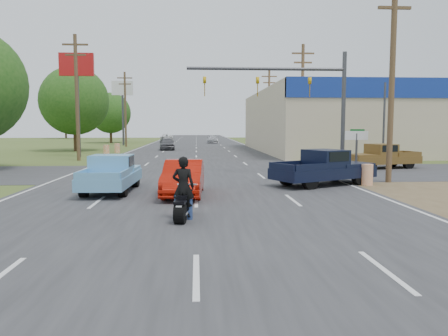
{
  "coord_description": "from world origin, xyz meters",
  "views": [
    {
      "loc": [
        0.02,
        -7.88,
        2.77
      ],
      "look_at": [
        0.99,
        7.4,
        1.3
      ],
      "focal_mm": 35.0,
      "sensor_mm": 36.0,
      "label": 1
    }
  ],
  "objects": [
    {
      "name": "blue_pickup",
      "position": [
        -3.56,
        10.76,
        0.79
      ],
      "size": [
        1.97,
        4.77,
        1.56
      ],
      "rotation": [
        0.0,
        0.0,
        -0.03
      ],
      "color": "black",
      "rests_on": "ground"
    },
    {
      "name": "distant_car_white",
      "position": [
        -5.39,
        72.33,
        0.68
      ],
      "size": [
        2.7,
        5.09,
        1.36
      ],
      "primitive_type": "imported",
      "rotation": [
        0.0,
        0.0,
        3.23
      ],
      "color": "silver",
      "rests_on": "ground"
    },
    {
      "name": "barrel_1",
      "position": [
        8.4,
        20.5,
        0.5
      ],
      "size": [
        0.56,
        0.56,
        1.0
      ],
      "primitive_type": "cylinder",
      "color": "orange",
      "rests_on": "ground"
    },
    {
      "name": "distant_car_grey",
      "position": [
        -3.42,
        43.44,
        0.72
      ],
      "size": [
        2.06,
        4.36,
        1.44
      ],
      "primitive_type": "imported",
      "rotation": [
        0.0,
        0.0,
        0.09
      ],
      "color": "#504F54",
      "rests_on": "ground"
    },
    {
      "name": "pole_sign_left_near",
      "position": [
        -10.5,
        32.0,
        7.17
      ],
      "size": [
        3.0,
        0.35,
        9.2
      ],
      "color": "#3F3F44",
      "rests_on": "ground"
    },
    {
      "name": "red_convertible",
      "position": [
        -0.5,
        9.49,
        0.7
      ],
      "size": [
        1.71,
        4.34,
        1.41
      ],
      "primitive_type": "imported",
      "rotation": [
        0.0,
        0.0,
        -0.05
      ],
      "color": "#AB1507",
      "rests_on": "ground"
    },
    {
      "name": "utility_pole_5",
      "position": [
        -9.5,
        28.0,
        5.32
      ],
      "size": [
        2.0,
        0.28,
        10.0
      ],
      "color": "#4C3823",
      "rests_on": "ground"
    },
    {
      "name": "utility_pole_1",
      "position": [
        9.5,
        13.0,
        5.32
      ],
      "size": [
        2.0,
        0.28,
        10.0
      ],
      "color": "#4C3823",
      "rests_on": "ground"
    },
    {
      "name": "navy_pickup",
      "position": [
        6.08,
        12.21,
        0.84
      ],
      "size": [
        5.38,
        3.98,
        1.67
      ],
      "rotation": [
        0.0,
        0.0,
        -1.11
      ],
      "color": "black",
      "rests_on": "ground"
    },
    {
      "name": "utility_pole_2",
      "position": [
        9.5,
        31.0,
        5.32
      ],
      "size": [
        2.0,
        0.28,
        10.0
      ],
      "color": "#4C3823",
      "rests_on": "ground"
    },
    {
      "name": "utility_pole_3",
      "position": [
        9.5,
        49.0,
        5.32
      ],
      "size": [
        2.0,
        0.28,
        10.0
      ],
      "color": "#4C3823",
      "rests_on": "ground"
    },
    {
      "name": "barrel_2",
      "position": [
        -8.5,
        34.0,
        0.5
      ],
      "size": [
        0.56,
        0.56,
        1.0
      ],
      "primitive_type": "cylinder",
      "color": "orange",
      "rests_on": "ground"
    },
    {
      "name": "pole_sign_left_far",
      "position": [
        -10.5,
        56.0,
        7.17
      ],
      "size": [
        3.0,
        0.35,
        9.2
      ],
      "color": "#3F3F44",
      "rests_on": "ground"
    },
    {
      "name": "tree_2",
      "position": [
        -14.2,
        66.0,
        4.95
      ],
      "size": [
        6.72,
        6.72,
        8.32
      ],
      "color": "#422D19",
      "rests_on": "ground"
    },
    {
      "name": "motorcycle",
      "position": [
        -0.38,
        4.85,
        0.44
      ],
      "size": [
        0.67,
        1.97,
        1.0
      ],
      "rotation": [
        0.0,
        0.0,
        -0.15
      ],
      "color": "black",
      "rests_on": "ground"
    },
    {
      "name": "lane_sign",
      "position": [
        8.2,
        14.0,
        1.9
      ],
      "size": [
        1.2,
        0.08,
        2.52
      ],
      "color": "#3F3F44",
      "rests_on": "ground"
    },
    {
      "name": "distant_car_silver",
      "position": [
        2.72,
        63.94,
        0.63
      ],
      "size": [
        1.99,
        4.41,
        1.25
      ],
      "primitive_type": "imported",
      "rotation": [
        0.0,
        0.0,
        -0.05
      ],
      "color": "#B5B6BB",
      "rests_on": "ground"
    },
    {
      "name": "tree_1",
      "position": [
        -13.5,
        42.0,
        5.57
      ],
      "size": [
        7.56,
        7.56,
        9.36
      ],
      "color": "#422D19",
      "rests_on": "ground"
    },
    {
      "name": "barrel_3",
      "position": [
        -8.2,
        38.0,
        0.5
      ],
      "size": [
        0.56,
        0.56,
        1.0
      ],
      "primitive_type": "cylinder",
      "color": "orange",
      "rests_on": "ground"
    },
    {
      "name": "street_name_sign",
      "position": [
        8.8,
        15.5,
        1.61
      ],
      "size": [
        0.8,
        0.08,
        2.61
      ],
      "color": "#3F3F44",
      "rests_on": "ground"
    },
    {
      "name": "main_road",
      "position": [
        0.0,
        40.0,
        0.01
      ],
      "size": [
        15.0,
        180.0,
        0.02
      ],
      "primitive_type": "cube",
      "color": "#2D2D30",
      "rests_on": "ground"
    },
    {
      "name": "ground",
      "position": [
        0.0,
        0.0,
        0.0
      ],
      "size": [
        200.0,
        200.0,
        0.0
      ],
      "primitive_type": "plane",
      "color": "#425221",
      "rests_on": "ground"
    },
    {
      "name": "brown_pickup",
      "position": [
        12.08,
        19.94,
        0.82
      ],
      "size": [
        5.18,
        3.04,
        1.61
      ],
      "rotation": [
        0.0,
        0.0,
        1.83
      ],
      "color": "black",
      "rests_on": "ground"
    },
    {
      "name": "rider",
      "position": [
        -0.37,
        4.89,
        0.9
      ],
      "size": [
        0.71,
        0.52,
        1.79
      ],
      "primitive_type": "imported",
      "rotation": [
        0.0,
        0.0,
        3.0
      ],
      "color": "black",
      "rests_on": "ground"
    },
    {
      "name": "utility_pole_6",
      "position": [
        -9.5,
        52.0,
        5.32
      ],
      "size": [
        2.0,
        0.28,
        10.0
      ],
      "color": "#4C3823",
      "rests_on": "ground"
    },
    {
      "name": "barrel_0",
      "position": [
        8.0,
        12.0,
        0.5
      ],
      "size": [
        0.56,
        0.56,
        1.0
      ],
      "primitive_type": "cylinder",
      "color": "orange",
      "rests_on": "ground"
    },
    {
      "name": "tree_5",
      "position": [
        30.0,
        95.0,
        5.88
      ],
      "size": [
        7.98,
        7.98,
        9.88
      ],
      "color": "#422D19",
      "rests_on": "ground"
    },
    {
      "name": "tree_6",
      "position": [
        -30.0,
        95.0,
        6.51
      ],
      "size": [
        8.82,
        8.82,
        10.92
      ],
      "color": "#422D19",
      "rests_on": "ground"
    },
    {
      "name": "signal_mast",
      "position": [
        5.82,
        17.0,
        4.8
      ],
      "size": [
        9.12,
        0.4,
        7.0
      ],
      "color": "#3F3F44",
      "rests_on": "ground"
    },
    {
      "name": "cross_road",
      "position": [
        0.0,
        18.0,
        0.01
      ],
      "size": [
        120.0,
        10.0,
        0.02
      ],
      "primitive_type": "cube",
      "color": "#2D2D30",
      "rests_on": "ground"
    }
  ]
}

